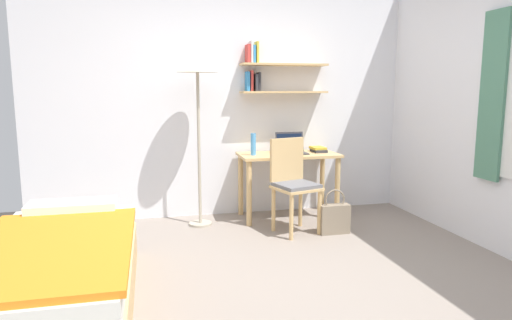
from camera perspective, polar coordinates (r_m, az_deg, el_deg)
The scene contains 10 objects.
ground_plane at distance 3.39m, azimuth 3.28°, elevation -15.62°, with size 5.28×5.28×0.00m, color gray.
wall_back at distance 5.06m, azimuth -3.08°, elevation 7.75°, with size 4.40×0.27×2.60m.
bed at distance 3.23m, azimuth -23.94°, elevation -13.08°, with size 0.96×1.86×0.54m.
desk at distance 4.95m, azimuth 4.11°, elevation -0.71°, with size 1.08×0.54×0.72m.
desk_chair at distance 4.47m, azimuth 4.72°, elevation -2.67°, with size 0.49×0.49×0.93m.
standing_lamp at distance 4.62m, azimuth -7.43°, elevation 11.22°, with size 0.42×0.42×1.80m.
laptop at distance 4.95m, azimuth 4.44°, elevation 1.53°, with size 0.32×0.24×0.23m.
water_bottle at distance 4.78m, azimuth -0.35°, elevation 2.01°, with size 0.06×0.06×0.24m, color #4C99DB.
book_stack at distance 5.10m, azimuth 7.89°, elevation 1.34°, with size 0.15×0.24×0.06m.
handbag at distance 4.54m, azimuth 9.90°, elevation -7.22°, with size 0.30×0.11×0.45m.
Camera 1 is at (-0.89, -2.96, 1.41)m, focal length 31.58 mm.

